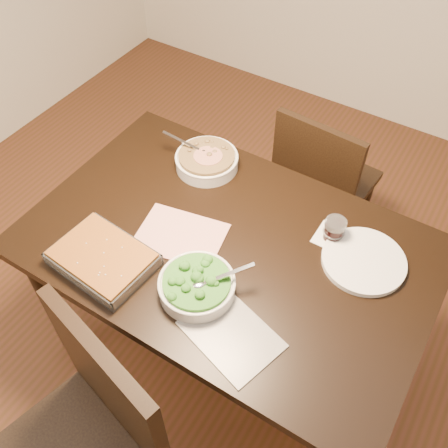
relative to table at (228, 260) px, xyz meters
name	(u,v)px	position (x,y,z in m)	size (l,w,h in m)	color
ground	(227,345)	(0.00, 0.00, -0.65)	(4.00, 4.00, 0.00)	#462914
table	(228,260)	(0.00, 0.00, 0.00)	(1.40, 0.90, 0.75)	black
magazine_a	(181,236)	(-0.16, -0.06, 0.10)	(0.30, 0.22, 0.01)	#B63534
magazine_b	(231,334)	(0.19, -0.29, 0.10)	(0.28, 0.20, 0.01)	#23232A
coaster	(332,237)	(0.30, 0.22, 0.10)	(0.12, 0.12, 0.00)	white
stew_bowl	(207,160)	(-0.28, 0.29, 0.13)	(0.28, 0.25, 0.09)	silver
broccoli_bowl	(197,285)	(0.02, -0.22, 0.13)	(0.25, 0.25, 0.09)	silver
baking_dish	(103,259)	(-0.30, -0.29, 0.12)	(0.34, 0.26, 0.06)	silver
wine_tumbler	(334,229)	(0.30, 0.22, 0.14)	(0.07, 0.07, 0.08)	black
dinner_plate	(364,261)	(0.43, 0.17, 0.10)	(0.28, 0.28, 0.02)	white
chair_near	(87,440)	(-0.04, -0.73, -0.10)	(0.56, 0.56, 0.99)	black
chair_far	(321,180)	(0.06, 0.73, -0.18)	(0.43, 0.43, 0.86)	black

